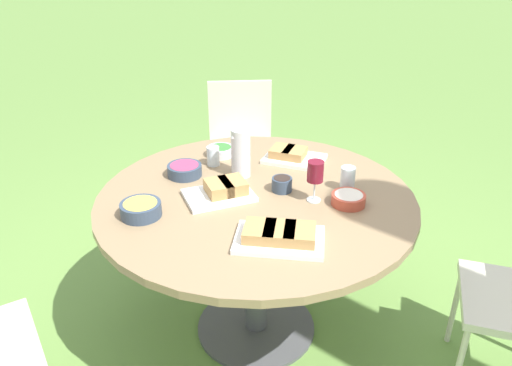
% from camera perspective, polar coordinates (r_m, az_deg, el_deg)
% --- Properties ---
extents(ground_plane, '(40.00, 40.00, 0.00)m').
position_cam_1_polar(ground_plane, '(2.65, -0.00, -16.15)').
color(ground_plane, '#668E42').
extents(dining_table, '(1.40, 1.40, 0.77)m').
position_cam_1_polar(dining_table, '(2.25, -0.00, -3.90)').
color(dining_table, '#4C4C51').
rests_on(dining_table, ground_plane).
extents(chair_far_back, '(0.59, 0.59, 0.89)m').
position_cam_1_polar(chair_far_back, '(3.48, -1.71, 5.31)').
color(chair_far_back, beige).
rests_on(chair_far_back, ground_plane).
extents(water_pitcher, '(0.10, 0.09, 0.23)m').
position_cam_1_polar(water_pitcher, '(2.32, -1.75, 3.47)').
color(water_pitcher, silver).
rests_on(water_pitcher, dining_table).
extents(wine_glass, '(0.07, 0.07, 0.18)m').
position_cam_1_polar(wine_glass, '(2.11, 6.80, 1.15)').
color(wine_glass, silver).
rests_on(wine_glass, dining_table).
extents(platter_bread_main, '(0.39, 0.38, 0.06)m').
position_cam_1_polar(platter_bread_main, '(1.87, 2.69, -6.04)').
color(platter_bread_main, white).
rests_on(platter_bread_main, dining_table).
extents(platter_charcuterie, '(0.33, 0.27, 0.07)m').
position_cam_1_polar(platter_charcuterie, '(2.17, -3.83, -0.88)').
color(platter_charcuterie, white).
rests_on(platter_charcuterie, dining_table).
extents(platter_sandwich_side, '(0.33, 0.36, 0.06)m').
position_cam_1_polar(platter_sandwich_side, '(2.53, 4.06, 3.13)').
color(platter_sandwich_side, white).
rests_on(platter_sandwich_side, dining_table).
extents(bowl_fries, '(0.17, 0.17, 0.06)m').
position_cam_1_polar(bowl_fries, '(2.08, -13.03, -2.87)').
color(bowl_fries, '#334256').
rests_on(bowl_fries, dining_table).
extents(bowl_salad, '(0.14, 0.14, 0.05)m').
position_cam_1_polar(bowl_salad, '(2.58, -4.07, 3.71)').
color(bowl_salad, silver).
rests_on(bowl_salad, dining_table).
extents(bowl_olives, '(0.09, 0.09, 0.06)m').
position_cam_1_polar(bowl_olives, '(2.22, 2.98, -0.05)').
color(bowl_olives, '#334256').
rests_on(bowl_olives, dining_table).
extents(bowl_dip_red, '(0.16, 0.16, 0.06)m').
position_cam_1_polar(bowl_dip_red, '(2.38, -8.16, 1.53)').
color(bowl_dip_red, '#334256').
rests_on(bowl_dip_red, dining_table).
extents(bowl_dip_cream, '(0.15, 0.15, 0.05)m').
position_cam_1_polar(bowl_dip_cream, '(2.15, 10.52, -1.78)').
color(bowl_dip_cream, '#B74733').
rests_on(bowl_dip_cream, dining_table).
extents(cup_water_near, '(0.07, 0.07, 0.11)m').
position_cam_1_polar(cup_water_near, '(2.26, 10.43, 0.50)').
color(cup_water_near, silver).
rests_on(cup_water_near, dining_table).
extents(cup_water_far, '(0.06, 0.06, 0.10)m').
position_cam_1_polar(cup_water_far, '(2.47, -4.92, 3.10)').
color(cup_water_far, silver).
rests_on(cup_water_far, dining_table).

